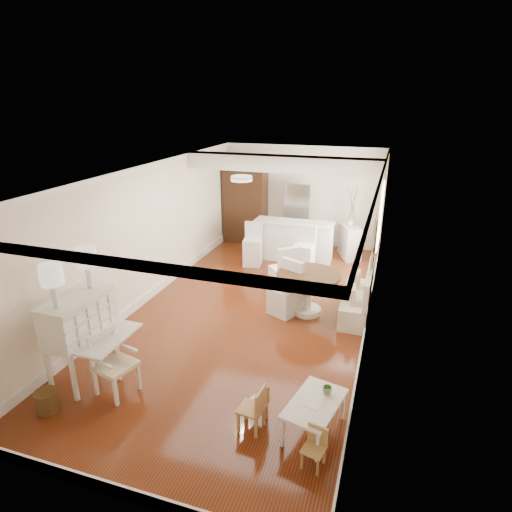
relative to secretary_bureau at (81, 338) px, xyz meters
The scene contains 20 objects.
room 3.83m from the secretary_bureau, 61.20° to the left, with size 9.00×9.04×2.82m.
secretary_bureau is the anchor object (origin of this frame).
gustavian_armchair 0.71m from the secretary_bureau, 12.56° to the right, with size 0.54×0.54×0.94m, color white.
wicker_basket 0.95m from the secretary_bureau, 91.58° to the right, with size 0.31×0.31×0.31m, color brown.
kids_table 3.54m from the secretary_bureau, ahead, with size 0.56×0.93×0.46m, color white.
kids_chair_a 2.77m from the secretary_bureau, ahead, with size 0.31×0.31×0.65m, color tan.
kids_chair_b 2.78m from the secretary_bureau, ahead, with size 0.26×0.26×0.53m, color tan.
kids_chair_c 3.68m from the secretary_bureau, ahead, with size 0.25×0.25×0.51m, color tan.
banquette 4.98m from the secretary_bureau, 42.14° to the left, with size 0.52×1.60×0.98m, color silver.
dining_table 4.17m from the secretary_bureau, 48.15° to the left, with size 1.23×1.23×0.84m, color #462D16.
slip_chair_near 3.79m from the secretary_bureau, 51.66° to the left, with size 0.50×0.52×1.06m, color silver.
slip_chair_far 4.48m from the secretary_bureau, 62.54° to the left, with size 0.51×0.53×1.08m, color white.
breakfast_counter 6.21m from the secretary_bureau, 73.14° to the left, with size 2.05×0.65×1.03m, color white.
bar_stool_left 5.30m from the secretary_bureau, 79.99° to the left, with size 0.44×0.44×1.09m, color white.
bar_stool_right 5.59m from the secretary_bureau, 66.11° to the left, with size 0.46×0.46×1.15m, color white.
pantry_cabinet 7.03m from the secretary_bureau, 89.18° to the left, with size 1.20×0.60×2.30m, color #381E11.
fridge 7.27m from the secretary_bureau, 74.03° to the left, with size 0.75×0.65×1.80m, color silver.
sideboard 7.31m from the secretary_bureau, 64.10° to the left, with size 0.40×0.91×0.87m, color beige.
pencil_cup 3.63m from the secretary_bureau, ahead, with size 0.12×0.12×0.09m, color #5F9456.
branch_vase 7.34m from the secretary_bureau, 64.47° to the left, with size 0.18×0.18×0.18m, color white.
Camera 1 is at (2.47, -7.26, 4.04)m, focal length 30.00 mm.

